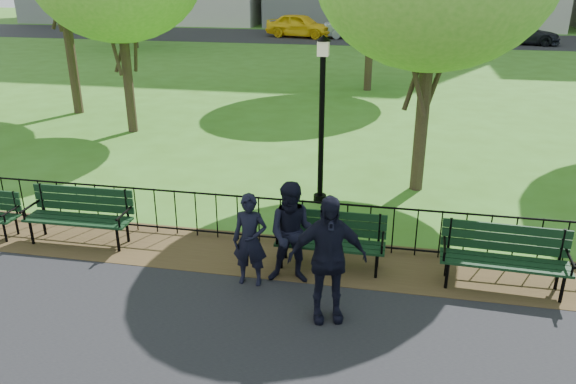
% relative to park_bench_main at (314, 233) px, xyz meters
% --- Properties ---
extents(ground, '(120.00, 120.00, 0.00)m').
position_rel_park_bench_main_xyz_m(ground, '(-0.51, -1.31, -0.62)').
color(ground, '#356219').
extents(dirt_strip, '(60.00, 1.60, 0.01)m').
position_rel_park_bench_main_xyz_m(dirt_strip, '(-0.51, 0.19, -0.61)').
color(dirt_strip, '#382C17').
rests_on(dirt_strip, ground).
extents(far_street, '(70.00, 9.00, 0.01)m').
position_rel_park_bench_main_xyz_m(far_street, '(-0.51, 33.69, -0.62)').
color(far_street, black).
rests_on(far_street, ground).
extents(iron_fence, '(24.06, 0.06, 1.00)m').
position_rel_park_bench_main_xyz_m(iron_fence, '(-0.51, 0.69, -0.12)').
color(iron_fence, black).
rests_on(iron_fence, ground).
extents(park_bench_main, '(1.84, 0.57, 1.02)m').
position_rel_park_bench_main_xyz_m(park_bench_main, '(0.00, 0.00, 0.00)').
color(park_bench_main, black).
rests_on(park_bench_main, ground).
extents(park_bench_left_a, '(1.94, 0.64, 1.09)m').
position_rel_park_bench_main_xyz_m(park_bench_left_a, '(-4.30, 0.10, 0.00)').
color(park_bench_left_a, black).
rests_on(park_bench_left_a, ground).
extents(park_bench_right_a, '(1.95, 0.69, 1.09)m').
position_rel_park_bench_main_xyz_m(park_bench_right_a, '(3.00, -0.05, 0.00)').
color(park_bench_right_a, black).
rests_on(park_bench_right_a, ground).
extents(lamppost, '(0.31, 0.31, 3.50)m').
position_rel_park_bench_main_xyz_m(lamppost, '(-0.30, 2.83, 1.28)').
color(lamppost, black).
rests_on(lamppost, ground).
extents(person_left, '(0.55, 0.37, 1.51)m').
position_rel_park_bench_main_xyz_m(person_left, '(-0.89, -0.74, 0.14)').
color(person_left, black).
rests_on(person_left, asphalt_path).
extents(person_mid, '(0.85, 0.50, 1.68)m').
position_rel_park_bench_main_xyz_m(person_mid, '(-0.24, -0.56, 0.23)').
color(person_mid, black).
rests_on(person_mid, asphalt_path).
extents(person_right, '(1.19, 0.73, 1.89)m').
position_rel_park_bench_main_xyz_m(person_right, '(0.41, -1.46, 0.33)').
color(person_right, black).
rests_on(person_right, asphalt_path).
extents(taxi, '(5.26, 3.15, 1.68)m').
position_rel_park_bench_main_xyz_m(taxi, '(-6.18, 33.19, 0.23)').
color(taxi, yellow).
rests_on(taxi, far_street).
extents(sedan_silver, '(4.60, 2.43, 1.44)m').
position_rel_park_bench_main_xyz_m(sedan_silver, '(-2.31, 33.43, 0.11)').
color(sedan_silver, '#A1A3A8').
rests_on(sedan_silver, far_street).
extents(sedan_dark, '(4.98, 2.89, 1.36)m').
position_rel_park_bench_main_xyz_m(sedan_dark, '(8.92, 32.25, 0.07)').
color(sedan_dark, black).
rests_on(sedan_dark, far_street).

